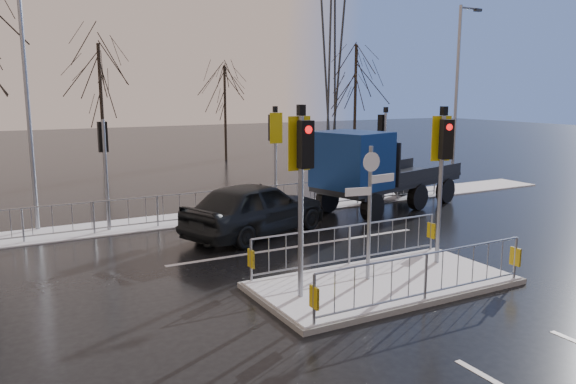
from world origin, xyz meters
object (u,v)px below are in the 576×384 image
traffic_island (383,269)px  street_lamp_left (29,88)px  car_far_lane (255,208)px  flatbed_truck (368,169)px  street_lamp_right (458,91)px

traffic_island → street_lamp_left: (-6.42, 9.49, 4.10)m
car_far_lane → flatbed_truck: bearing=-99.7°
traffic_island → car_far_lane: (-0.59, 5.57, 0.46)m
traffic_island → street_lamp_left: bearing=124.1°
traffic_island → car_far_lane: traffic_island is taller
traffic_island → flatbed_truck: (4.41, 6.57, 1.21)m
traffic_island → flatbed_truck: size_ratio=0.87×
car_far_lane → flatbed_truck: size_ratio=0.73×
street_lamp_right → street_lamp_left: 17.03m
street_lamp_right → street_lamp_left: bearing=176.6°
traffic_island → flatbed_truck: 8.00m
car_far_lane → flatbed_truck: (5.00, 1.00, 0.75)m
street_lamp_right → flatbed_truck: bearing=-162.7°
flatbed_truck → street_lamp_right: street_lamp_right is taller
street_lamp_right → street_lamp_left: size_ratio=0.98×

